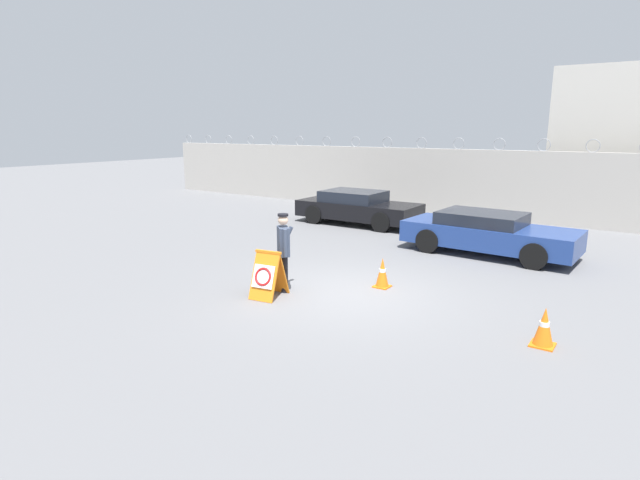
# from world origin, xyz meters

# --- Properties ---
(ground_plane) EXTENTS (90.00, 90.00, 0.00)m
(ground_plane) POSITION_xyz_m (0.00, 0.00, 0.00)
(ground_plane) COLOR slate
(perimeter_wall) EXTENTS (36.00, 0.30, 3.16)m
(perimeter_wall) POSITION_xyz_m (0.00, 11.15, 1.36)
(perimeter_wall) COLOR #ADA8A0
(perimeter_wall) RESTS_ON ground_plane
(barricade_sign) EXTENTS (0.68, 0.84, 1.01)m
(barricade_sign) POSITION_xyz_m (-1.29, -1.13, 0.50)
(barricade_sign) COLOR orange
(barricade_sign) RESTS_ON ground_plane
(security_guard) EXTENTS (0.51, 0.63, 1.73)m
(security_guard) POSITION_xyz_m (-1.25, -0.62, 0.96)
(security_guard) COLOR black
(security_guard) RESTS_ON ground_plane
(traffic_cone_near) EXTENTS (0.34, 0.34, 0.68)m
(traffic_cone_near) POSITION_xyz_m (0.40, 0.85, 0.34)
(traffic_cone_near) COLOR orange
(traffic_cone_near) RESTS_ON ground_plane
(traffic_cone_mid) EXTENTS (0.38, 0.38, 0.66)m
(traffic_cone_mid) POSITION_xyz_m (4.05, -0.44, 0.33)
(traffic_cone_mid) COLOR orange
(traffic_cone_mid) RESTS_ON ground_plane
(parked_car_front_coupe) EXTENTS (4.56, 2.01, 1.24)m
(parked_car_front_coupe) POSITION_xyz_m (-3.96, 7.19, 0.64)
(parked_car_front_coupe) COLOR black
(parked_car_front_coupe) RESTS_ON ground_plane
(parked_car_rear_sedan) EXTENTS (4.79, 2.08, 1.19)m
(parked_car_rear_sedan) POSITION_xyz_m (1.44, 5.26, 0.62)
(parked_car_rear_sedan) COLOR black
(parked_car_rear_sedan) RESTS_ON ground_plane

